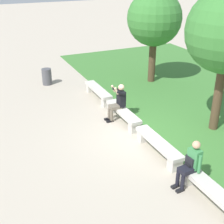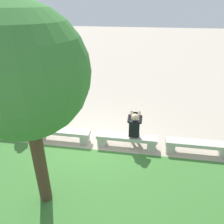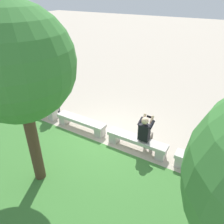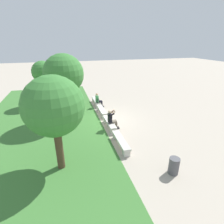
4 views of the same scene
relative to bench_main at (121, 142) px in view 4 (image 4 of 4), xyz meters
The scene contains 13 objects.
ground_plane 3.50m from the bench_main, ahead, with size 80.00×80.00×0.00m, color #B2A593.
grass_strip 5.60m from the bench_main, 51.50° to the left, with size 21.03×8.00×0.03m, color #3D7533.
bench_main is the anchor object (origin of this frame).
bench_near 2.32m from the bench_main, ahead, with size 2.06×0.40×0.45m.
bench_mid 4.64m from the bench_main, ahead, with size 2.06×0.40×0.45m.
bench_far 6.97m from the bench_main, ahead, with size 2.06×0.40×0.45m.
person_photographer 2.12m from the bench_main, ahead, with size 0.47×0.72×1.32m.
person_distant 6.21m from the bench_main, ahead, with size 0.48×0.69×1.26m.
backpack 6.15m from the bench_main, ahead, with size 0.28×0.24×0.43m.
tree_behind_wall 9.53m from the bench_main, 27.08° to the left, with size 1.81×1.81×3.79m.
tree_left_background 5.68m from the bench_main, 31.85° to the left, with size 2.58×2.58×4.60m.
tree_right_background 4.13m from the bench_main, 105.65° to the left, with size 2.43×2.43×4.15m.
trash_bin 2.97m from the bench_main, 149.26° to the right, with size 0.44×0.44×0.75m, color #4C4C51.
Camera 4 is at (-11.07, 2.64, 5.29)m, focal length 28.00 mm.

